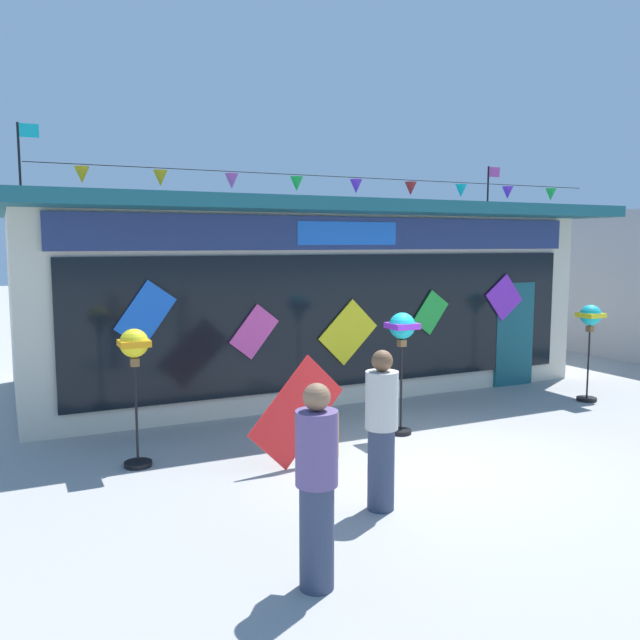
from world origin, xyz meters
The scene contains 8 objects.
ground_plane centered at (0.00, 0.00, 0.00)m, with size 80.00×80.00×0.00m, color #9E9B99.
kite_shop_building centered at (0.36, 5.27, 1.75)m, with size 10.60×5.63×4.71m.
wind_spinner_far_left centered at (-3.44, 1.39, 1.36)m, with size 0.36×0.36×1.72m.
wind_spinner_left centered at (0.26, 1.17, 1.44)m, with size 0.39×0.39×1.77m.
wind_spinner_center_left centered at (4.30, 1.46, 1.34)m, with size 0.37×0.37×1.70m.
person_near_camera centered at (-1.41, -1.05, 0.86)m, with size 0.34×0.34×1.68m.
person_mid_plaza centered at (-2.68, -2.18, 0.89)m, with size 0.44×0.47×1.68m.
display_kite_on_ground centered at (-1.65, 0.57, 0.68)m, with size 0.69×0.03×1.26m, color red.
Camera 1 is at (-4.85, -6.74, 2.76)m, focal length 37.10 mm.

